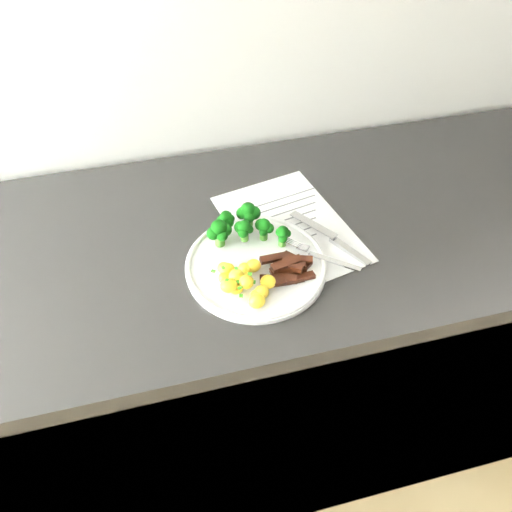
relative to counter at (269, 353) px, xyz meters
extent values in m
cube|color=black|center=(0.00, 0.01, 0.00)|extent=(2.32, 0.58, 0.87)
cube|color=#35312D|center=(0.00, -0.27, -0.02)|extent=(2.32, 0.02, 0.83)
cube|color=white|center=(0.03, 0.00, 0.44)|extent=(0.27, 0.34, 0.00)
cube|color=slate|center=(0.05, 0.09, 0.44)|extent=(0.14, 0.03, 0.00)
cube|color=slate|center=(0.05, 0.07, 0.44)|extent=(0.13, 0.03, 0.00)
cube|color=slate|center=(0.04, 0.05, 0.44)|extent=(0.13, 0.03, 0.00)
cube|color=slate|center=(0.04, 0.03, 0.44)|extent=(0.12, 0.03, 0.00)
cube|color=slate|center=(0.03, 0.01, 0.44)|extent=(0.12, 0.03, 0.00)
cube|color=slate|center=(0.03, -0.02, 0.44)|extent=(0.11, 0.03, 0.00)
cube|color=slate|center=(0.02, -0.04, 0.44)|extent=(0.11, 0.03, 0.00)
cube|color=slate|center=(0.02, -0.06, 0.44)|extent=(0.10, 0.02, 0.00)
cylinder|color=white|center=(-0.06, -0.08, 0.44)|extent=(0.26, 0.26, 0.01)
torus|color=white|center=(-0.06, -0.08, 0.45)|extent=(0.25, 0.25, 0.01)
cylinder|color=#31611C|center=(-0.06, -0.02, 0.47)|extent=(0.01, 0.01, 0.02)
sphere|color=black|center=(-0.05, -0.03, 0.48)|extent=(0.02, 0.02, 0.02)
sphere|color=black|center=(-0.07, -0.02, 0.48)|extent=(0.02, 0.02, 0.02)
sphere|color=black|center=(-0.07, -0.03, 0.48)|extent=(0.02, 0.02, 0.02)
sphere|color=black|center=(-0.06, -0.02, 0.49)|extent=(0.02, 0.02, 0.02)
cylinder|color=#31611C|center=(-0.03, -0.02, 0.46)|extent=(0.02, 0.02, 0.02)
sphere|color=black|center=(-0.02, -0.02, 0.47)|extent=(0.02, 0.02, 0.02)
sphere|color=black|center=(-0.03, -0.01, 0.47)|extent=(0.02, 0.02, 0.02)
sphere|color=black|center=(-0.03, -0.03, 0.47)|extent=(0.02, 0.02, 0.02)
sphere|color=black|center=(-0.03, -0.02, 0.48)|extent=(0.03, 0.03, 0.03)
cylinder|color=#31611C|center=(-0.11, -0.01, 0.46)|extent=(0.02, 0.02, 0.03)
sphere|color=black|center=(-0.10, -0.01, 0.48)|extent=(0.03, 0.03, 0.03)
sphere|color=black|center=(-0.11, 0.00, 0.48)|extent=(0.03, 0.03, 0.03)
sphere|color=black|center=(-0.12, -0.02, 0.48)|extent=(0.03, 0.03, 0.03)
sphere|color=black|center=(-0.11, -0.03, 0.48)|extent=(0.02, 0.02, 0.02)
sphere|color=black|center=(-0.11, -0.01, 0.49)|extent=(0.03, 0.03, 0.03)
cylinder|color=#31611C|center=(-0.05, 0.01, 0.47)|extent=(0.02, 0.02, 0.02)
sphere|color=black|center=(-0.04, 0.01, 0.49)|extent=(0.03, 0.03, 0.03)
sphere|color=black|center=(-0.05, 0.02, 0.49)|extent=(0.02, 0.02, 0.02)
sphere|color=black|center=(-0.06, 0.01, 0.49)|extent=(0.02, 0.02, 0.02)
sphere|color=black|center=(-0.05, 0.00, 0.49)|extent=(0.02, 0.02, 0.02)
sphere|color=black|center=(-0.05, 0.01, 0.50)|extent=(0.03, 0.03, 0.03)
cylinder|color=#31611C|center=(-0.09, 0.01, 0.47)|extent=(0.01, 0.01, 0.02)
sphere|color=black|center=(-0.08, 0.01, 0.48)|extent=(0.02, 0.02, 0.02)
sphere|color=black|center=(-0.09, 0.02, 0.48)|extent=(0.02, 0.02, 0.02)
sphere|color=black|center=(-0.10, 0.01, 0.48)|extent=(0.02, 0.02, 0.02)
sphere|color=black|center=(-0.09, 0.00, 0.48)|extent=(0.02, 0.02, 0.02)
sphere|color=black|center=(-0.09, 0.01, 0.49)|extent=(0.02, 0.02, 0.02)
cylinder|color=#31611C|center=(0.00, -0.04, 0.46)|extent=(0.01, 0.01, 0.02)
sphere|color=black|center=(0.01, -0.04, 0.47)|extent=(0.02, 0.02, 0.02)
sphere|color=black|center=(0.00, -0.04, 0.47)|extent=(0.02, 0.02, 0.02)
sphere|color=black|center=(0.00, -0.05, 0.47)|extent=(0.02, 0.02, 0.02)
sphere|color=black|center=(0.00, -0.04, 0.48)|extent=(0.02, 0.02, 0.02)
ellipsoid|color=yellow|center=(-0.07, -0.16, 0.45)|extent=(0.02, 0.02, 0.02)
ellipsoid|color=yellow|center=(-0.09, -0.12, 0.45)|extent=(0.02, 0.02, 0.02)
ellipsoid|color=yellow|center=(-0.08, -0.11, 0.45)|extent=(0.02, 0.02, 0.02)
ellipsoid|color=yellow|center=(-0.12, -0.11, 0.45)|extent=(0.02, 0.02, 0.02)
ellipsoid|color=yellow|center=(-0.12, -0.08, 0.45)|extent=(0.02, 0.02, 0.02)
ellipsoid|color=yellow|center=(-0.10, -0.13, 0.45)|extent=(0.02, 0.02, 0.02)
ellipsoid|color=yellow|center=(-0.11, -0.09, 0.46)|extent=(0.03, 0.02, 0.02)
ellipsoid|color=yellow|center=(-0.10, -0.13, 0.46)|extent=(0.03, 0.02, 0.02)
ellipsoid|color=yellow|center=(-0.08, -0.17, 0.46)|extent=(0.03, 0.03, 0.03)
ellipsoid|color=yellow|center=(-0.10, -0.12, 0.47)|extent=(0.03, 0.03, 0.02)
ellipsoid|color=yellow|center=(-0.05, -0.13, 0.46)|extent=(0.03, 0.03, 0.02)
ellipsoid|color=yellow|center=(-0.10, -0.13, 0.47)|extent=(0.02, 0.02, 0.02)
ellipsoid|color=yellow|center=(-0.06, -0.16, 0.46)|extent=(0.03, 0.02, 0.02)
ellipsoid|color=yellow|center=(-0.06, -0.09, 0.46)|extent=(0.03, 0.02, 0.02)
ellipsoid|color=yellow|center=(-0.08, -0.10, 0.46)|extent=(0.02, 0.02, 0.02)
ellipsoid|color=yellow|center=(-0.12, -0.14, 0.47)|extent=(0.03, 0.03, 0.02)
ellipsoid|color=yellow|center=(-0.09, -0.14, 0.47)|extent=(0.03, 0.03, 0.02)
cube|color=#276D12|center=(-0.14, -0.11, 0.48)|extent=(0.01, 0.01, 0.00)
cube|color=#276D12|center=(-0.09, -0.14, 0.48)|extent=(0.01, 0.01, 0.00)
cube|color=#276D12|center=(-0.10, -0.13, 0.48)|extent=(0.01, 0.01, 0.00)
cube|color=#276D12|center=(-0.12, -0.11, 0.48)|extent=(0.01, 0.01, 0.00)
cube|color=#276D12|center=(-0.10, -0.11, 0.48)|extent=(0.01, 0.01, 0.00)
cube|color=#276D12|center=(-0.10, -0.14, 0.48)|extent=(0.01, 0.01, 0.00)
cube|color=#276D12|center=(-0.10, -0.17, 0.47)|extent=(0.01, 0.01, 0.00)
cube|color=#276D12|center=(-0.08, -0.14, 0.47)|extent=(0.01, 0.01, 0.00)
cube|color=#276D12|center=(-0.10, -0.12, 0.48)|extent=(0.01, 0.01, 0.00)
cube|color=#276D12|center=(-0.10, -0.13, 0.48)|extent=(0.01, 0.01, 0.00)
cube|color=#276D12|center=(-0.11, -0.13, 0.48)|extent=(0.01, 0.01, 0.00)
cube|color=#276D12|center=(-0.12, -0.14, 0.48)|extent=(0.01, 0.01, 0.00)
cube|color=#276D12|center=(-0.10, -0.15, 0.47)|extent=(0.01, 0.01, 0.00)
cube|color=#276D12|center=(-0.08, -0.13, 0.48)|extent=(0.01, 0.01, 0.00)
cube|color=black|center=(0.01, -0.11, 0.45)|extent=(0.05, 0.04, 0.01)
cube|color=black|center=(-0.01, -0.14, 0.45)|extent=(0.06, 0.02, 0.02)
cube|color=black|center=(0.02, -0.09, 0.45)|extent=(0.05, 0.05, 0.01)
cube|color=black|center=(-0.03, -0.13, 0.45)|extent=(0.06, 0.03, 0.01)
cube|color=black|center=(-0.02, -0.13, 0.45)|extent=(0.06, 0.03, 0.02)
cube|color=black|center=(0.01, -0.13, 0.45)|extent=(0.06, 0.02, 0.01)
cube|color=black|center=(-0.01, -0.11, 0.45)|extent=(0.06, 0.02, 0.01)
cube|color=black|center=(0.00, -0.12, 0.45)|extent=(0.06, 0.02, 0.01)
cube|color=black|center=(0.02, -0.10, 0.46)|extent=(0.06, 0.03, 0.01)
cube|color=black|center=(0.00, -0.11, 0.46)|extent=(0.06, 0.03, 0.01)
cube|color=black|center=(0.00, -0.11, 0.46)|extent=(0.04, 0.04, 0.01)
cube|color=black|center=(0.00, -0.12, 0.46)|extent=(0.06, 0.02, 0.01)
cube|color=black|center=(-0.01, -0.11, 0.46)|extent=(0.06, 0.03, 0.01)
cube|color=black|center=(-0.01, -0.11, 0.46)|extent=(0.05, 0.03, 0.01)
cube|color=black|center=(-0.03, -0.09, 0.46)|extent=(0.05, 0.02, 0.01)
cube|color=silver|center=(0.08, -0.11, 0.45)|extent=(0.08, 0.08, 0.01)
cube|color=silver|center=(0.04, -0.07, 0.46)|extent=(0.03, 0.03, 0.00)
cylinder|color=silver|center=(0.03, -0.05, 0.46)|extent=(0.03, 0.03, 0.00)
cylinder|color=silver|center=(0.02, -0.05, 0.46)|extent=(0.03, 0.03, 0.00)
cylinder|color=silver|center=(0.02, -0.06, 0.46)|extent=(0.03, 0.03, 0.00)
cylinder|color=silver|center=(0.02, -0.06, 0.46)|extent=(0.03, 0.03, 0.00)
cube|color=silver|center=(0.08, -0.01, 0.45)|extent=(0.07, 0.10, 0.01)
cube|color=silver|center=(0.12, -0.09, 0.44)|extent=(0.06, 0.08, 0.02)
camera|label=1|loc=(-0.20, -0.67, 1.12)|focal=35.15mm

